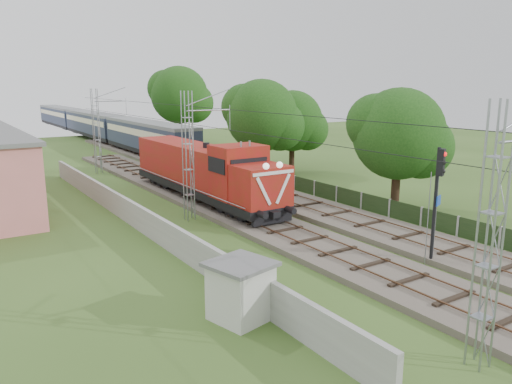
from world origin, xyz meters
TOP-DOWN VIEW (x-y plane):
  - ground at (0.00, 0.00)m, footprint 140.00×140.00m
  - track_main at (0.00, 7.00)m, footprint 4.20×70.00m
  - track_side at (5.00, 20.00)m, footprint 4.20×80.00m
  - catenary at (-2.95, 12.00)m, footprint 3.31×70.00m
  - boundary_wall at (-6.50, 12.00)m, footprint 0.25×40.00m
  - fence at (8.00, 3.00)m, footprint 0.12×32.00m
  - locomotive at (0.00, 15.87)m, footprint 3.13×17.90m
  - coach_rake at (5.00, 62.64)m, footprint 3.06×68.12m
  - signal_post at (3.07, -1.65)m, footprint 0.59×0.48m
  - relay_hut at (-7.40, -1.43)m, footprint 2.54×2.54m
  - tree_a at (9.69, 6.51)m, footprint 6.33×6.03m
  - tree_b at (12.98, 22.40)m, footprint 6.06×5.77m
  - tree_c at (9.23, 22.01)m, footprint 6.85×6.52m
  - tree_d at (13.91, 49.96)m, footprint 8.42×8.02m

SIDE VIEW (x-z plane):
  - ground at x=0.00m, z-range 0.00..0.00m
  - track_main at x=0.00m, z-range -0.04..0.41m
  - track_side at x=5.00m, z-range -0.04..0.41m
  - fence at x=8.00m, z-range 0.00..1.20m
  - boundary_wall at x=-6.50m, z-range 0.00..1.50m
  - relay_hut at x=-7.40m, z-range 0.01..2.18m
  - locomotive at x=0.00m, z-range 0.05..4.59m
  - coach_rake at x=5.00m, z-range 0.77..4.30m
  - signal_post at x=3.07m, z-range 1.05..6.64m
  - catenary at x=-2.95m, z-range 0.05..8.05m
  - tree_b at x=12.98m, z-range 0.97..8.82m
  - tree_a at x=9.69m, z-range 1.01..9.22m
  - tree_c at x=9.23m, z-range 1.10..9.97m
  - tree_d at x=13.91m, z-range 1.35..12.27m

